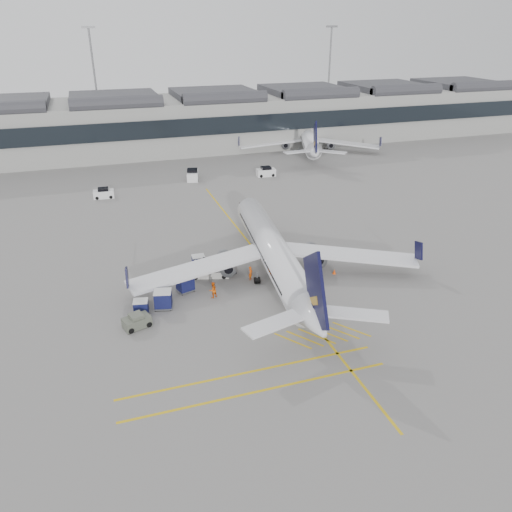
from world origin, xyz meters
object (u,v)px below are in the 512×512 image
object	(u,v)px
belt_loader	(209,271)
pushback_tug	(137,321)
baggage_cart_a	(185,283)
airliner_main	(274,252)
ramp_agent_a	(251,273)
ramp_agent_b	(213,290)

from	to	relation	value
belt_loader	pushback_tug	distance (m)	12.07
baggage_cart_a	pushback_tug	distance (m)	7.88
airliner_main	baggage_cart_a	xyz separation A→B (m)	(-10.33, -0.67, -1.84)
ramp_agent_a	airliner_main	bearing A→B (deg)	-45.76
ramp_agent_b	airliner_main	bearing A→B (deg)	178.88
belt_loader	pushback_tug	xyz separation A→B (m)	(-8.95, -8.11, 0.00)
airliner_main	baggage_cart_a	world-z (taller)	airliner_main
ramp_agent_b	pushback_tug	size ratio (longest dim) A/B	0.62
baggage_cart_a	ramp_agent_a	world-z (taller)	baggage_cart_a
airliner_main	baggage_cart_a	bearing A→B (deg)	-169.62
belt_loader	baggage_cart_a	world-z (taller)	belt_loader
baggage_cart_a	ramp_agent_b	distance (m)	3.34
airliner_main	ramp_agent_b	size ratio (longest dim) A/B	20.45
pushback_tug	belt_loader	bearing A→B (deg)	24.16
pushback_tug	baggage_cart_a	bearing A→B (deg)	25.42
airliner_main	ramp_agent_b	distance (m)	8.58
airliner_main	baggage_cart_a	size ratio (longest dim) A/B	17.27
baggage_cart_a	pushback_tug	xyz separation A→B (m)	(-5.71, -5.41, -0.35)
ramp_agent_a	baggage_cart_a	bearing A→B (deg)	131.94
airliner_main	pushback_tug	xyz separation A→B (m)	(-16.04, -6.08, -2.19)
belt_loader	ramp_agent_a	distance (m)	4.82
ramp_agent_a	ramp_agent_b	xyz separation A→B (m)	(-4.98, -2.63, 0.09)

